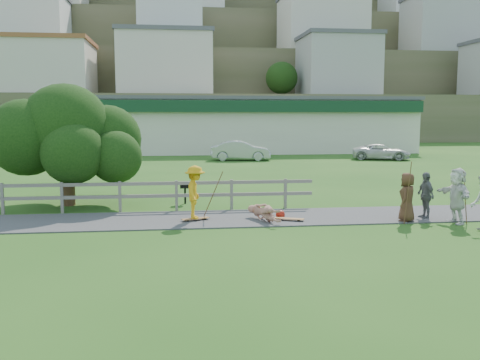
{
  "coord_description": "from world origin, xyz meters",
  "views": [
    {
      "loc": [
        -2.09,
        -15.88,
        3.43
      ],
      "look_at": [
        0.15,
        2.0,
        1.24
      ],
      "focal_mm": 40.0,
      "sensor_mm": 36.0,
      "label": 1
    }
  ],
  "objects_px": {
    "car_white": "(381,152)",
    "bbq": "(185,193)",
    "spectator_c": "(407,197)",
    "spectator_d": "(457,196)",
    "skater_fallen": "(264,213)",
    "skater_rider": "(195,195)",
    "car_silver": "(241,151)",
    "spectator_b": "(425,195)",
    "tree": "(66,150)"
  },
  "relations": [
    {
      "from": "car_silver",
      "to": "bbq",
      "type": "xyz_separation_m",
      "value": [
        -4.67,
        -19.74,
        -0.34
      ]
    },
    {
      "from": "spectator_b",
      "to": "spectator_d",
      "type": "relative_size",
      "value": 0.88
    },
    {
      "from": "tree",
      "to": "spectator_d",
      "type": "bearing_deg",
      "value": -21.53
    },
    {
      "from": "car_white",
      "to": "bbq",
      "type": "bearing_deg",
      "value": 158.88
    },
    {
      "from": "spectator_c",
      "to": "car_white",
      "type": "distance_m",
      "value": 25.02
    },
    {
      "from": "spectator_d",
      "to": "bbq",
      "type": "xyz_separation_m",
      "value": [
        -8.48,
        4.89,
        -0.48
      ]
    },
    {
      "from": "bbq",
      "to": "car_silver",
      "type": "bearing_deg",
      "value": 78.27
    },
    {
      "from": "spectator_b",
      "to": "skater_rider",
      "type": "bearing_deg",
      "value": -96.71
    },
    {
      "from": "spectator_b",
      "to": "spectator_d",
      "type": "distance_m",
      "value": 1.07
    },
    {
      "from": "skater_fallen",
      "to": "tree",
      "type": "bearing_deg",
      "value": 128.04
    },
    {
      "from": "skater_rider",
      "to": "car_silver",
      "type": "height_order",
      "value": "skater_rider"
    },
    {
      "from": "spectator_b",
      "to": "skater_fallen",
      "type": "bearing_deg",
      "value": -94.9
    },
    {
      "from": "spectator_c",
      "to": "spectator_d",
      "type": "relative_size",
      "value": 0.9
    },
    {
      "from": "skater_fallen",
      "to": "spectator_b",
      "type": "distance_m",
      "value": 5.43
    },
    {
      "from": "spectator_c",
      "to": "spectator_d",
      "type": "xyz_separation_m",
      "value": [
        1.47,
        -0.4,
        0.09
      ]
    },
    {
      "from": "car_white",
      "to": "skater_rider",
      "type": "bearing_deg",
      "value": 164.05
    },
    {
      "from": "skater_rider",
      "to": "skater_fallen",
      "type": "bearing_deg",
      "value": -91.32
    },
    {
      "from": "bbq",
      "to": "skater_fallen",
      "type": "bearing_deg",
      "value": -56.06
    },
    {
      "from": "skater_rider",
      "to": "spectator_d",
      "type": "bearing_deg",
      "value": -92.65
    },
    {
      "from": "spectator_d",
      "to": "car_silver",
      "type": "xyz_separation_m",
      "value": [
        -3.82,
        24.64,
        -0.14
      ]
    },
    {
      "from": "skater_rider",
      "to": "spectator_d",
      "type": "distance_m",
      "value": 8.34
    },
    {
      "from": "skater_fallen",
      "to": "bbq",
      "type": "xyz_separation_m",
      "value": [
        -2.46,
        3.88,
        0.11
      ]
    },
    {
      "from": "spectator_d",
      "to": "tree",
      "type": "bearing_deg",
      "value": -114.45
    },
    {
      "from": "spectator_b",
      "to": "car_silver",
      "type": "height_order",
      "value": "spectator_b"
    },
    {
      "from": "tree",
      "to": "bbq",
      "type": "bearing_deg",
      "value": -2.69
    },
    {
      "from": "tree",
      "to": "car_silver",
      "type": "bearing_deg",
      "value": 64.98
    },
    {
      "from": "spectator_d",
      "to": "tree",
      "type": "height_order",
      "value": "tree"
    },
    {
      "from": "skater_fallen",
      "to": "car_white",
      "type": "relative_size",
      "value": 0.38
    },
    {
      "from": "car_white",
      "to": "bbq",
      "type": "xyz_separation_m",
      "value": [
        -15.58,
        -19.01,
        -0.2
      ]
    },
    {
      "from": "skater_rider",
      "to": "car_silver",
      "type": "bearing_deg",
      "value": -4.32
    },
    {
      "from": "skater_rider",
      "to": "spectator_b",
      "type": "bearing_deg",
      "value": -86.95
    },
    {
      "from": "bbq",
      "to": "spectator_d",
      "type": "bearing_deg",
      "value": -28.42
    },
    {
      "from": "spectator_d",
      "to": "spectator_b",
      "type": "bearing_deg",
      "value": -147.36
    },
    {
      "from": "spectator_b",
      "to": "car_silver",
      "type": "xyz_separation_m",
      "value": [
        -3.2,
        23.77,
        -0.03
      ]
    },
    {
      "from": "spectator_c",
      "to": "car_silver",
      "type": "distance_m",
      "value": 24.35
    },
    {
      "from": "skater_rider",
      "to": "bbq",
      "type": "distance_m",
      "value": 3.62
    },
    {
      "from": "skater_fallen",
      "to": "car_silver",
      "type": "distance_m",
      "value": 23.73
    },
    {
      "from": "spectator_b",
      "to": "bbq",
      "type": "distance_m",
      "value": 8.84
    },
    {
      "from": "car_silver",
      "to": "bbq",
      "type": "distance_m",
      "value": 20.29
    },
    {
      "from": "tree",
      "to": "spectator_b",
      "type": "bearing_deg",
      "value": -18.98
    },
    {
      "from": "spectator_d",
      "to": "car_white",
      "type": "bearing_deg",
      "value": 160.54
    },
    {
      "from": "spectator_c",
      "to": "tree",
      "type": "relative_size",
      "value": 0.3
    },
    {
      "from": "skater_rider",
      "to": "skater_fallen",
      "type": "xyz_separation_m",
      "value": [
        2.21,
        -0.3,
        -0.56
      ]
    },
    {
      "from": "spectator_b",
      "to": "car_white",
      "type": "xyz_separation_m",
      "value": [
        7.72,
        23.04,
        -0.17
      ]
    },
    {
      "from": "spectator_c",
      "to": "bbq",
      "type": "xyz_separation_m",
      "value": [
        -7.01,
        4.49,
        -0.39
      ]
    },
    {
      "from": "skater_rider",
      "to": "spectator_c",
      "type": "xyz_separation_m",
      "value": [
        6.76,
        -0.91,
        -0.06
      ]
    },
    {
      "from": "spectator_d",
      "to": "bbq",
      "type": "relative_size",
      "value": 2.19
    },
    {
      "from": "bbq",
      "to": "spectator_b",
      "type": "bearing_deg",
      "value": -25.56
    },
    {
      "from": "spectator_b",
      "to": "car_white",
      "type": "height_order",
      "value": "spectator_b"
    },
    {
      "from": "skater_fallen",
      "to": "car_white",
      "type": "distance_m",
      "value": 26.39
    }
  ]
}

